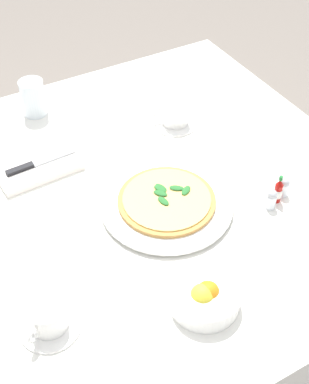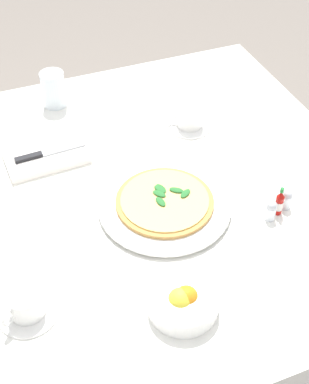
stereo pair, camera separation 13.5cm
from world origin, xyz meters
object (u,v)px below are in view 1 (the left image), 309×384
at_px(pizza_plate, 167,204).
at_px(hot_sauce_bottle, 278,191).
at_px(water_glass_right_edge, 34,100).
at_px(dinner_knife, 38,163).
at_px(coffee_cup_back_corner, 48,318).
at_px(citrus_bowl, 205,297).
at_px(pizza, 167,200).
at_px(pepper_shaker, 271,200).
at_px(napkin_folded, 38,167).
at_px(coffee_cup_near_left, 175,115).
at_px(salt_shaker, 284,188).

relative_size(pizza_plate, hot_sauce_bottle, 4.01).
distance_m(water_glass_right_edge, dinner_knife, 0.27).
xyz_separation_m(pizza_plate, coffee_cup_back_corner, (-0.38, -0.18, 0.02)).
bearing_deg(citrus_bowl, pizza, 75.10).
xyz_separation_m(pizza_plate, pepper_shaker, (0.23, -0.13, 0.01)).
height_order(napkin_folded, citrus_bowl, citrus_bowl).
relative_size(pizza_plate, water_glass_right_edge, 3.00).
bearing_deg(coffee_cup_near_left, water_glass_right_edge, 143.02).
height_order(napkin_folded, hot_sauce_bottle, hot_sauce_bottle).
height_order(dinner_knife, salt_shaker, salt_shaker).
xyz_separation_m(citrus_bowl, pepper_shaker, (0.30, 0.16, -0.00)).
distance_m(water_glass_right_edge, hot_sauce_bottle, 0.78).
relative_size(coffee_cup_back_corner, citrus_bowl, 0.87).
height_order(pizza, coffee_cup_near_left, coffee_cup_near_left).
distance_m(coffee_cup_back_corner, napkin_folded, 0.50).
bearing_deg(dinner_knife, pizza, -54.35).
bearing_deg(dinner_knife, napkin_folded, -180.00).
xyz_separation_m(coffee_cup_near_left, napkin_folded, (-0.43, 0.00, -0.02)).
bearing_deg(napkin_folded, pizza_plate, -54.03).
bearing_deg(coffee_cup_back_corner, pizza_plate, 25.38).
bearing_deg(pizza_plate, salt_shaker, -20.73).
distance_m(dinner_knife, citrus_bowl, 0.60).
bearing_deg(citrus_bowl, water_glass_right_edge, 94.66).
bearing_deg(hot_sauce_bottle, pepper_shaker, -160.35).
distance_m(coffee_cup_near_left, coffee_cup_back_corner, 0.75).
bearing_deg(hot_sauce_bottle, napkin_folded, 139.89).
bearing_deg(dinner_knife, hot_sauce_bottle, -42.74).
bearing_deg(hot_sauce_bottle, pizza_plate, 155.33).
height_order(coffee_cup_near_left, citrus_bowl, coffee_cup_near_left).
xyz_separation_m(pizza_plate, citrus_bowl, (-0.08, -0.29, 0.01)).
distance_m(coffee_cup_near_left, pepper_shaker, 0.42).
bearing_deg(citrus_bowl, coffee_cup_near_left, 64.68).
relative_size(pizza_plate, coffee_cup_near_left, 2.56).
height_order(pizza, hot_sauce_bottle, hot_sauce_bottle).
height_order(water_glass_right_edge, pepper_shaker, water_glass_right_edge).
bearing_deg(pizza_plate, hot_sauce_bottle, -24.67).
xyz_separation_m(dinner_knife, hot_sauce_bottle, (0.48, -0.41, 0.01)).
xyz_separation_m(pizza, dinner_knife, (-0.23, 0.29, -0.00)).
xyz_separation_m(coffee_cup_back_corner, dinner_knife, (0.15, 0.47, -0.01)).
bearing_deg(coffee_cup_back_corner, pepper_shaker, 5.07).
bearing_deg(dinner_knife, coffee_cup_back_corner, -110.27).
height_order(dinner_knife, hot_sauce_bottle, hot_sauce_bottle).
height_order(pizza_plate, water_glass_right_edge, water_glass_right_edge).
bearing_deg(salt_shaker, water_glass_right_edge, 123.15).
relative_size(dinner_knife, salt_shaker, 3.48).
height_order(coffee_cup_back_corner, napkin_folded, coffee_cup_back_corner).
xyz_separation_m(napkin_folded, hot_sauce_bottle, (0.49, -0.41, 0.02)).
relative_size(pizza_plate, pizza, 1.36).
relative_size(pizza, hot_sauce_bottle, 2.95).
distance_m(pizza_plate, pizza, 0.01).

